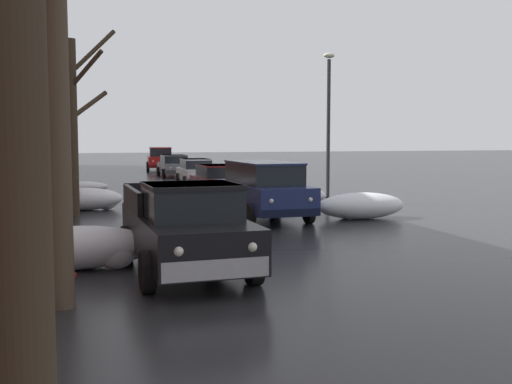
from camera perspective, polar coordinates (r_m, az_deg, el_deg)
left_sidewalk_slab at (r=20.63m, az=-21.44°, el=-2.29°), size 2.89×80.00×0.12m
snow_bank_near_corner_left at (r=29.73m, az=-16.31°, el=0.43°), size 2.69×1.00×0.54m
snow_bank_along_left_kerb at (r=23.78m, az=3.77°, el=-0.37°), size 2.55×1.04×0.67m
snow_bank_mid_block_left at (r=12.62m, az=-16.27°, el=-5.07°), size 3.17×1.24×0.85m
snow_bank_near_corner_right at (r=19.78m, az=9.69°, el=-1.29°), size 2.92×1.27×0.84m
snow_bank_along_right_kerb at (r=22.64m, az=-15.62°, el=-0.67°), size 2.76×1.23×0.80m
snow_bank_far_right_pile at (r=28.17m, az=0.90°, el=0.42°), size 1.87×0.94×0.74m
bare_tree_second_along_sidewalk at (r=9.67m, az=-18.52°, el=10.52°), size 2.03×3.39×6.78m
bare_tree_mid_block at (r=21.04m, az=-16.73°, el=6.38°), size 3.25×2.97×6.21m
pickup_truck_black_approaching_near_lane at (r=11.85m, az=-6.59°, el=-3.24°), size 2.25×5.07×1.76m
suv_darkblue_parked_kerbside_close at (r=19.45m, az=0.70°, el=0.39°), size 2.23×4.78×1.82m
sedan_maroon_parked_kerbside_mid at (r=25.93m, az=-3.50°, el=1.05°), size 1.97×4.42×1.42m
sedan_white_parked_far_down_block at (r=33.21m, az=-5.58°, el=1.93°), size 1.84×4.21×1.42m
sedan_grey_queued_behind_truck at (r=40.46m, az=-7.61°, el=2.48°), size 2.01×4.00×1.42m
suv_red_at_far_intersection at (r=47.42m, az=-8.89°, el=3.13°), size 2.31×4.66×1.82m
fire_hydrant at (r=10.74m, az=-17.47°, el=-7.16°), size 0.42×0.22×0.71m
street_lamp_post at (r=24.04m, az=6.74°, el=6.67°), size 0.44×0.24×5.81m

